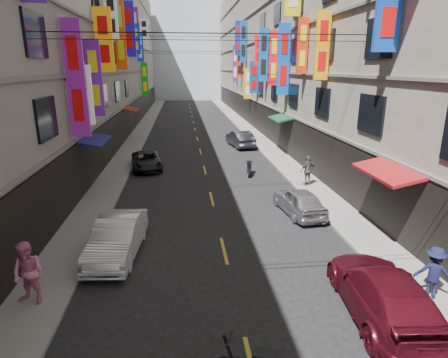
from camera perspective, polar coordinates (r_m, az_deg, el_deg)
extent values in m
cube|color=slate|center=(37.88, -13.24, 5.91)|extent=(2.00, 90.00, 0.12)
cube|color=slate|center=(38.34, 4.96, 6.41)|extent=(2.00, 90.00, 0.12)
cube|color=gray|center=(38.57, -23.64, 19.32)|extent=(10.00, 90.00, 19.00)
cube|color=black|center=(37.78, -14.83, 7.99)|extent=(0.12, 85.50, 3.00)
cube|color=#66635E|center=(37.58, -15.01, 10.55)|extent=(0.16, 90.00, 0.14)
cube|color=#66635E|center=(37.41, -15.38, 15.42)|extent=(0.16, 90.00, 0.14)
cube|color=#66635E|center=(37.51, -15.78, 20.30)|extent=(0.16, 90.00, 0.14)
cube|color=#A79D8C|center=(39.47, 14.46, 20.03)|extent=(10.00, 90.00, 19.00)
cube|color=black|center=(38.31, 6.42, 8.54)|extent=(0.12, 85.50, 3.00)
cube|color=#66635E|center=(38.11, 6.49, 11.07)|extent=(0.16, 90.00, 0.14)
cube|color=#66635E|center=(37.94, 6.65, 15.89)|extent=(0.16, 90.00, 0.14)
cube|color=#66635E|center=(38.05, 6.82, 20.71)|extent=(0.16, 90.00, 0.14)
cube|color=#66635E|center=(38.42, 7.00, 25.47)|extent=(0.16, 90.00, 0.14)
cube|color=silver|center=(87.12, -5.74, 19.27)|extent=(18.00, 8.00, 22.00)
cube|color=#76177F|center=(19.83, -21.65, 13.90)|extent=(0.89, 0.18, 5.49)
cylinder|color=black|center=(19.84, -21.79, 13.89)|extent=(0.99, 0.08, 0.08)
cube|color=white|center=(21.72, -20.35, 11.86)|extent=(0.73, 0.18, 3.13)
cylinder|color=black|center=(21.73, -20.48, 11.85)|extent=(0.83, 0.08, 0.08)
cube|color=orange|center=(22.91, 14.77, 19.02)|extent=(0.80, 0.18, 3.69)
cylinder|color=black|center=(22.93, 14.89, 19.01)|extent=(0.90, 0.08, 0.08)
cube|color=#571780|center=(23.77, -19.14, 14.26)|extent=(0.89, 0.18, 4.32)
cylinder|color=black|center=(23.78, -19.26, 14.25)|extent=(0.99, 0.08, 0.08)
cube|color=red|center=(26.51, 11.87, 19.20)|extent=(0.70, 0.18, 3.49)
cylinder|color=black|center=(26.53, 11.98, 19.20)|extent=(0.80, 0.08, 0.08)
cube|color=#FFAC0D|center=(27.07, -17.82, 19.54)|extent=(1.12, 0.18, 3.96)
cylinder|color=black|center=(27.07, -17.93, 19.53)|extent=(1.22, 0.08, 0.08)
cube|color=blue|center=(30.41, 9.08, 17.51)|extent=(0.93, 0.18, 5.26)
cylinder|color=black|center=(30.42, 9.17, 17.51)|extent=(1.03, 0.08, 0.08)
cube|color=white|center=(31.46, -16.82, 22.83)|extent=(0.91, 0.18, 3.44)
cylinder|color=black|center=(31.46, -16.91, 22.82)|extent=(1.01, 0.08, 0.08)
cube|color=red|center=(33.92, 7.57, 17.76)|extent=(0.77, 0.18, 4.47)
cylinder|color=black|center=(33.94, 7.65, 17.76)|extent=(0.87, 0.08, 0.08)
cube|color=#C9430B|center=(34.99, -15.59, 20.62)|extent=(0.91, 0.18, 5.91)
cylinder|color=black|center=(35.00, -15.67, 20.62)|extent=(1.01, 0.08, 0.08)
cube|color=#0D51A2|center=(37.74, 6.04, 18.27)|extent=(0.87, 0.18, 4.90)
cylinder|color=black|center=(37.75, 6.12, 18.27)|extent=(0.97, 0.08, 0.08)
cube|color=#1B0EA7|center=(39.60, -14.38, 21.36)|extent=(1.22, 0.18, 4.88)
cylinder|color=black|center=(39.60, -14.45, 21.35)|extent=(1.32, 0.08, 0.08)
cube|color=red|center=(40.26, 5.31, 19.01)|extent=(0.80, 0.18, 2.89)
cylinder|color=black|center=(40.27, 5.38, 19.01)|extent=(0.90, 0.08, 0.08)
cube|color=navy|center=(41.91, 4.61, 15.17)|extent=(0.97, 0.18, 3.31)
cylinder|color=black|center=(41.92, 4.68, 15.17)|extent=(1.07, 0.08, 0.08)
cube|color=#0D1A9D|center=(43.22, -13.88, 19.63)|extent=(0.83, 0.18, 3.03)
cylinder|color=black|center=(43.23, -13.95, 19.63)|extent=(0.93, 0.08, 0.08)
cube|color=#1029BA|center=(45.73, -13.36, 20.02)|extent=(1.06, 0.18, 3.15)
cylinder|color=black|center=(45.73, -13.43, 20.02)|extent=(1.16, 0.08, 0.08)
cube|color=#D5980B|center=(45.77, 3.65, 14.30)|extent=(0.95, 0.18, 3.53)
cylinder|color=black|center=(45.78, 3.71, 14.30)|extent=(1.05, 0.08, 0.08)
cube|color=#521577|center=(47.04, -13.42, 21.68)|extent=(0.89, 0.18, 4.07)
cylinder|color=black|center=(47.05, -13.49, 21.68)|extent=(0.99, 0.08, 0.08)
cube|color=#0C4A94|center=(50.00, 2.96, 20.19)|extent=(0.81, 0.18, 4.92)
cylinder|color=black|center=(50.01, 3.02, 20.19)|extent=(0.91, 0.08, 0.08)
cube|color=#1031C3|center=(51.75, -12.66, 19.02)|extent=(0.82, 0.18, 3.60)
cylinder|color=black|center=(51.75, -12.72, 19.02)|extent=(0.92, 0.08, 0.08)
cube|color=#0F24B1|center=(52.06, 2.37, 20.64)|extent=(1.16, 0.18, 4.29)
cylinder|color=black|center=(52.07, 2.43, 20.64)|extent=(1.26, 0.08, 0.08)
cube|color=red|center=(53.28, 2.34, 17.20)|extent=(0.74, 0.18, 3.79)
cylinder|color=black|center=(53.29, 2.39, 17.20)|extent=(0.84, 0.08, 0.08)
cube|color=#0C8A14|center=(55.14, -11.98, 14.67)|extent=(0.89, 0.18, 4.52)
cylinder|color=black|center=(55.14, -12.03, 14.67)|extent=(0.99, 0.08, 0.08)
cube|color=white|center=(57.80, -12.07, 21.51)|extent=(1.09, 0.18, 2.68)
cylinder|color=black|center=(57.80, -12.12, 21.50)|extent=(1.19, 0.08, 0.08)
cube|color=#551887|center=(57.70, 1.69, 17.11)|extent=(0.66, 0.18, 5.19)
cylinder|color=black|center=(57.71, 1.74, 17.11)|extent=(0.76, 0.08, 0.08)
cube|color=maroon|center=(15.60, 23.66, 1.13)|extent=(1.39, 3.20, 0.41)
cube|color=navy|center=(21.88, -19.17, 5.71)|extent=(1.39, 3.20, 0.41)
cube|color=#124627|center=(30.26, 8.63, 9.21)|extent=(1.39, 3.20, 0.41)
cube|color=maroon|center=(37.51, -14.00, 10.30)|extent=(1.39, 3.20, 0.41)
cylinder|color=black|center=(17.12, -1.60, 21.32)|extent=(14.00, 0.04, 0.04)
cylinder|color=black|center=(31.15, -3.96, 21.36)|extent=(14.00, 0.04, 0.04)
cylinder|color=black|center=(45.06, -4.78, 18.83)|extent=(14.00, 0.04, 0.04)
cube|color=gold|center=(14.73, 0.00, -10.81)|extent=(0.12, 2.20, 0.01)
cube|color=gold|center=(20.22, -1.89, -3.01)|extent=(0.12, 2.20, 0.01)
cube|color=gold|center=(25.94, -2.95, 1.41)|extent=(0.12, 2.20, 0.01)
cube|color=gold|center=(31.77, -3.62, 4.22)|extent=(0.12, 2.20, 0.01)
cube|color=gold|center=(37.64, -4.09, 6.16)|extent=(0.12, 2.20, 0.01)
cube|color=gold|center=(43.56, -4.43, 7.57)|extent=(0.12, 2.20, 0.01)
cube|color=gold|center=(49.49, -4.69, 8.64)|extent=(0.12, 2.20, 0.01)
cube|color=gold|center=(55.44, -4.90, 9.49)|extent=(0.12, 2.20, 0.01)
cube|color=gold|center=(61.39, -5.07, 10.17)|extent=(0.12, 2.20, 0.01)
cube|color=gold|center=(67.36, -5.20, 10.73)|extent=(0.12, 2.20, 0.01)
cube|color=gold|center=(73.33, -5.32, 11.20)|extent=(0.12, 2.20, 0.01)
cube|color=black|center=(9.04, 6.32, -25.38)|extent=(0.63, 0.50, 0.22)
cylinder|color=black|center=(9.19, 0.87, -24.86)|extent=(0.36, 0.21, 0.88)
cylinder|color=black|center=(8.96, 0.88, -23.18)|extent=(0.24, 0.49, 0.06)
cylinder|color=black|center=(24.07, 3.85, 0.79)|extent=(0.20, 0.51, 0.50)
cylinder|color=black|center=(25.32, 3.84, 1.59)|extent=(0.20, 0.51, 0.50)
cube|color=black|center=(24.66, 3.85, 1.54)|extent=(0.52, 1.33, 0.18)
cube|color=black|center=(24.81, 3.87, 2.47)|extent=(0.41, 0.60, 0.22)
cylinder|color=black|center=(24.05, 3.87, 1.89)|extent=(0.14, 0.36, 0.88)
cylinder|color=black|center=(23.96, 3.89, 2.70)|extent=(0.50, 0.14, 0.06)
imported|color=silver|center=(14.65, -15.97, -8.55)|extent=(1.90, 4.49, 1.44)
imported|color=black|center=(26.57, -11.71, 2.75)|extent=(2.55, 4.49, 1.18)
imported|color=#5B0F1C|center=(11.82, 23.14, -15.72)|extent=(2.49, 5.19, 1.46)
imported|color=#B3B2B7|center=(18.32, 11.35, -3.33)|extent=(1.95, 3.93, 1.29)
imported|color=#27262E|center=(33.54, 2.48, 6.15)|extent=(2.20, 4.59, 1.45)
imported|color=pink|center=(12.49, -27.67, -12.63)|extent=(1.10, 0.92, 1.92)
imported|color=#131435|center=(13.07, 29.33, -12.31)|extent=(1.18, 0.99, 1.63)
imported|color=#505052|center=(22.47, 12.66, 1.26)|extent=(1.17, 0.90, 1.77)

